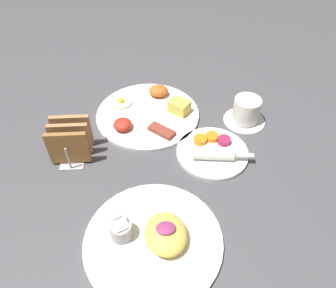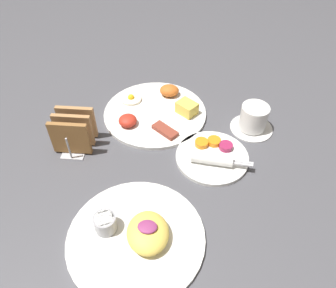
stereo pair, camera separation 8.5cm
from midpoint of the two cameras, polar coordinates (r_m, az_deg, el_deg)
name	(u,v)px [view 2 (the right image)]	position (r m, az deg, el deg)	size (l,w,h in m)	color
ground_plane	(142,163)	(0.85, -1.67, -3.46)	(3.00, 3.00, 0.00)	#47474C
plate_breakfast	(156,111)	(0.98, 0.43, 5.65)	(0.31, 0.31, 0.05)	white
plate_condiments	(212,156)	(0.86, 10.55, -2.21)	(0.19, 0.19, 0.04)	white
plate_foreground	(137,235)	(0.71, -1.92, -15.79)	(0.29, 0.29, 0.06)	white
toast_rack	(74,131)	(0.88, -13.43, 2.04)	(0.10, 0.12, 0.10)	#B7B7BC
coffee_cup	(253,119)	(0.96, 17.14, 4.06)	(0.12, 0.12, 0.08)	white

